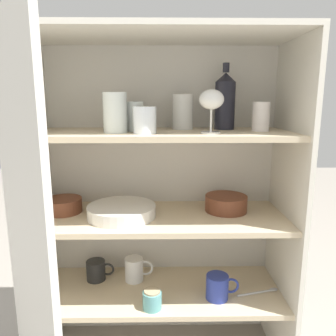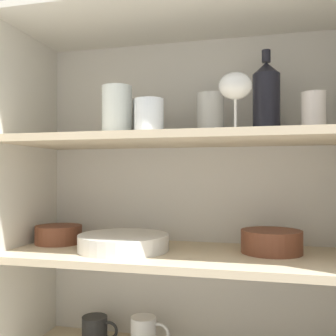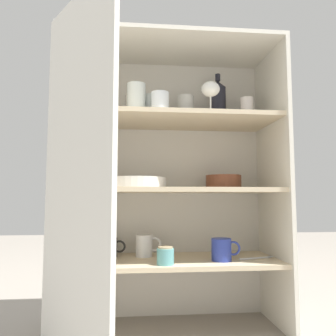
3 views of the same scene
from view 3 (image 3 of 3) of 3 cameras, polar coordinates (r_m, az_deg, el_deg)
name	(u,v)px [view 3 (image 3 of 3)]	position (r m, az deg, el deg)	size (l,w,h in m)	color
cupboard_back_panel	(167,186)	(1.66, -0.16, -3.16)	(0.98, 0.02, 1.26)	silver
cupboard_side_left	(62,184)	(1.50, -17.97, -2.69)	(0.02, 0.39, 1.26)	silver
cupboard_side_right	(273,185)	(1.60, 17.86, -2.83)	(0.02, 0.39, 1.26)	silver
cupboard_top_panel	(171,48)	(1.63, 0.49, 20.11)	(0.98, 0.39, 0.02)	silver
shelf_board_lower	(171,261)	(1.50, 0.52, -15.92)	(0.94, 0.35, 0.02)	beige
shelf_board_middle	(171,190)	(1.48, 0.51, -3.90)	(0.94, 0.35, 0.02)	beige
shelf_board_upper	(171,120)	(1.52, 0.50, 8.33)	(0.94, 0.35, 0.02)	beige
cupboard_door	(75,179)	(1.09, -15.83, -1.86)	(0.29, 0.41, 1.26)	silver
tumbler_glass_0	(160,103)	(1.45, -1.39, 11.27)	(0.08, 0.08, 0.09)	white
tumbler_glass_1	(136,99)	(1.49, -5.57, 11.81)	(0.08, 0.08, 0.14)	white
tumbler_glass_2	(133,108)	(1.60, -6.09, 10.29)	(0.07, 0.07, 0.12)	silver
tumbler_glass_3	(186,110)	(1.63, 3.08, 10.12)	(0.08, 0.08, 0.13)	white
tumbler_glass_4	(247,109)	(1.61, 13.57, 9.95)	(0.06, 0.06, 0.11)	silver
tumbler_glass_5	(149,107)	(1.54, -3.24, 10.60)	(0.07, 0.07, 0.11)	white
wine_glass_0	(210,91)	(1.50, 7.40, 13.22)	(0.08, 0.08, 0.15)	white
wine_bottle	(218,102)	(1.67, 8.71, 11.36)	(0.08, 0.08, 0.25)	black
plate_stack_white	(137,183)	(1.46, -5.39, -2.57)	(0.26, 0.26, 0.04)	silver
mixing_bowl_large	(223,181)	(1.57, 9.64, -2.29)	(0.17, 0.17, 0.06)	brown
serving_bowl_small	(85,181)	(1.53, -14.24, -2.26)	(0.14, 0.14, 0.06)	brown
coffee_mug_primary	(145,246)	(1.55, -4.08, -13.32)	(0.12, 0.08, 0.10)	white
coffee_mug_extra_1	(222,250)	(1.46, 9.38, -13.84)	(0.13, 0.09, 0.09)	#283893
coffee_mug_extra_2	(109,248)	(1.56, -10.21, -13.47)	(0.12, 0.08, 0.08)	black
storage_jar	(165,256)	(1.37, -0.45, -15.05)	(0.07, 0.07, 0.07)	#5BA3A8
serving_spoon	(260,258)	(1.56, 15.71, -14.80)	(0.18, 0.06, 0.01)	silver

